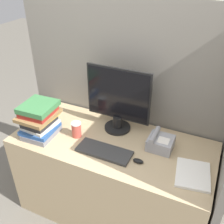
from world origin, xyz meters
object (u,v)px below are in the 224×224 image
(coffee_cup, at_px, (76,130))
(book_stack, at_px, (40,120))
(keyboard, at_px, (104,151))
(desk_telephone, at_px, (160,142))
(monitor, at_px, (118,102))
(mouse, at_px, (138,161))

(coffee_cup, bearing_deg, book_stack, -160.08)
(keyboard, height_order, desk_telephone, desk_telephone)
(keyboard, distance_m, coffee_cup, 0.29)
(desk_telephone, bearing_deg, monitor, 165.54)
(book_stack, bearing_deg, mouse, 1.05)
(keyboard, xyz_separation_m, book_stack, (-0.53, -0.01, 0.13))
(keyboard, height_order, mouse, mouse)
(mouse, xyz_separation_m, coffee_cup, (-0.53, 0.08, 0.05))
(mouse, bearing_deg, monitor, 133.13)
(keyboard, height_order, coffee_cup, coffee_cup)
(mouse, xyz_separation_m, desk_telephone, (0.09, 0.21, 0.04))
(mouse, bearing_deg, coffee_cup, 171.44)
(monitor, height_order, coffee_cup, monitor)
(mouse, distance_m, book_stack, 0.80)
(book_stack, relative_size, desk_telephone, 1.58)
(monitor, relative_size, mouse, 7.00)
(mouse, height_order, desk_telephone, desk_telephone)
(mouse, relative_size, coffee_cup, 0.61)
(coffee_cup, relative_size, book_stack, 0.43)
(coffee_cup, distance_m, book_stack, 0.29)
(keyboard, bearing_deg, coffee_cup, 162.98)
(desk_telephone, bearing_deg, keyboard, -148.32)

